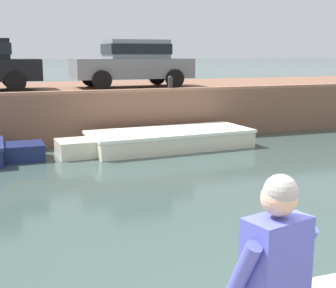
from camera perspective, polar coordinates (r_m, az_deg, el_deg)
name	(u,v)px	position (r m, az deg, el deg)	size (l,w,h in m)	color
ground_plane	(122,198)	(8.50, -5.66, -6.62)	(400.00, 400.00, 0.00)	#384C47
far_quay_wall	(62,108)	(16.35, -12.75, 4.29)	(60.00, 6.00, 1.45)	brown
far_wall_coping	(74,92)	(13.43, -11.38, 6.22)	(60.00, 0.24, 0.08)	#9F6C52
boat_moored_central_cream	(163,140)	(12.73, -0.63, 0.52)	(5.37, 2.11, 0.50)	silver
car_centre_grey	(133,61)	(15.72, -4.28, 10.01)	(3.92, 1.97, 1.54)	slate
mooring_bollard_east	(170,83)	(14.25, 0.27, 7.51)	(0.15, 0.15, 0.44)	#2D2B28
person_seated_left	(269,274)	(2.81, 12.24, -15.20)	(0.59, 0.60, 0.97)	#282833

